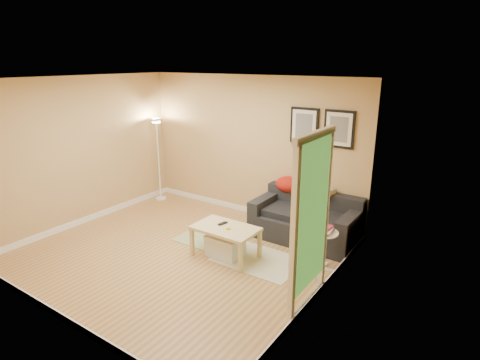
% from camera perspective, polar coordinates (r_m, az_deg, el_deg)
% --- Properties ---
extents(floor, '(4.50, 4.50, 0.00)m').
position_cam_1_polar(floor, '(6.25, -8.72, -10.32)').
color(floor, tan).
rests_on(floor, ground).
extents(ceiling, '(4.50, 4.50, 0.00)m').
position_cam_1_polar(ceiling, '(5.57, -9.95, 14.20)').
color(ceiling, white).
rests_on(ceiling, wall_back).
extents(wall_back, '(4.50, 0.00, 4.50)m').
position_cam_1_polar(wall_back, '(7.31, 1.50, 4.78)').
color(wall_back, tan).
rests_on(wall_back, ground).
extents(wall_front, '(4.50, 0.00, 4.50)m').
position_cam_1_polar(wall_front, '(4.61, -26.53, -4.52)').
color(wall_front, tan).
rests_on(wall_front, ground).
extents(wall_left, '(0.00, 4.00, 4.00)m').
position_cam_1_polar(wall_left, '(7.46, -22.04, 3.79)').
color(wall_left, tan).
rests_on(wall_left, ground).
extents(wall_right, '(0.00, 4.00, 4.00)m').
position_cam_1_polar(wall_right, '(4.59, 11.70, -3.10)').
color(wall_right, tan).
rests_on(wall_right, ground).
extents(baseboard_back, '(4.50, 0.02, 0.10)m').
position_cam_1_polar(baseboard_back, '(7.66, 1.38, -4.40)').
color(baseboard_back, white).
rests_on(baseboard_back, ground).
extents(baseboard_front, '(4.50, 0.02, 0.10)m').
position_cam_1_polar(baseboard_front, '(5.17, -24.53, -17.50)').
color(baseboard_front, white).
rests_on(baseboard_front, ground).
extents(baseboard_left, '(0.02, 4.00, 0.10)m').
position_cam_1_polar(baseboard_left, '(7.81, -20.98, -5.16)').
color(baseboard_left, white).
rests_on(baseboard_left, ground).
extents(baseboard_right, '(0.02, 4.00, 0.10)m').
position_cam_1_polar(baseboard_right, '(5.15, 10.73, -16.24)').
color(baseboard_right, white).
rests_on(baseboard_right, ground).
extents(sofa, '(1.70, 0.90, 0.75)m').
position_cam_1_polar(sofa, '(6.56, 9.42, -5.40)').
color(sofa, black).
rests_on(sofa, ground).
extents(red_throw, '(0.48, 0.36, 0.28)m').
position_cam_1_polar(red_throw, '(6.89, 7.08, -0.67)').
color(red_throw, red).
rests_on(red_throw, sofa).
extents(plaid_throw, '(0.45, 0.32, 0.10)m').
position_cam_1_polar(plaid_throw, '(6.64, 11.65, -1.51)').
color(plaid_throw, tan).
rests_on(plaid_throw, sofa).
extents(framed_print_left, '(0.50, 0.04, 0.60)m').
position_cam_1_polar(framed_print_left, '(6.68, 9.30, 7.77)').
color(framed_print_left, black).
rests_on(framed_print_left, wall_back).
extents(framed_print_right, '(0.50, 0.04, 0.60)m').
position_cam_1_polar(framed_print_right, '(6.46, 14.16, 7.16)').
color(framed_print_right, black).
rests_on(framed_print_right, wall_back).
extents(area_rug, '(1.25, 0.85, 0.01)m').
position_cam_1_polar(area_rug, '(5.97, 2.60, -11.47)').
color(area_rug, beige).
rests_on(area_rug, ground).
extents(green_runner, '(0.70, 0.50, 0.01)m').
position_cam_1_polar(green_runner, '(6.61, -6.20, -8.57)').
color(green_runner, '#668C4C').
rests_on(green_runner, ground).
extents(coffee_table, '(1.07, 0.80, 0.48)m').
position_cam_1_polar(coffee_table, '(5.97, -2.10, -8.93)').
color(coffee_table, beige).
rests_on(coffee_table, ground).
extents(remote_control, '(0.09, 0.17, 0.02)m').
position_cam_1_polar(remote_control, '(5.97, -2.52, -6.30)').
color(remote_control, black).
rests_on(remote_control, coffee_table).
extents(tape_roll, '(0.07, 0.07, 0.03)m').
position_cam_1_polar(tape_roll, '(5.79, -1.72, -6.99)').
color(tape_roll, yellow).
rests_on(tape_roll, coffee_table).
extents(storage_bin, '(0.54, 0.39, 0.33)m').
position_cam_1_polar(storage_bin, '(6.03, -2.16, -9.45)').
color(storage_bin, white).
rests_on(storage_bin, ground).
extents(side_table, '(0.37, 0.37, 0.57)m').
position_cam_1_polar(side_table, '(5.74, 12.04, -9.94)').
color(side_table, white).
rests_on(side_table, ground).
extents(book_stack, '(0.23, 0.28, 0.08)m').
position_cam_1_polar(book_stack, '(5.60, 12.17, -6.99)').
color(book_stack, navy).
rests_on(book_stack, side_table).
extents(floor_lamp, '(0.22, 0.22, 1.73)m').
position_cam_1_polar(floor_lamp, '(8.36, -11.69, 2.62)').
color(floor_lamp, white).
rests_on(floor_lamp, ground).
extents(doorway, '(0.12, 1.01, 2.13)m').
position_cam_1_polar(doorway, '(4.58, 10.18, -6.76)').
color(doorway, white).
rests_on(doorway, ground).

